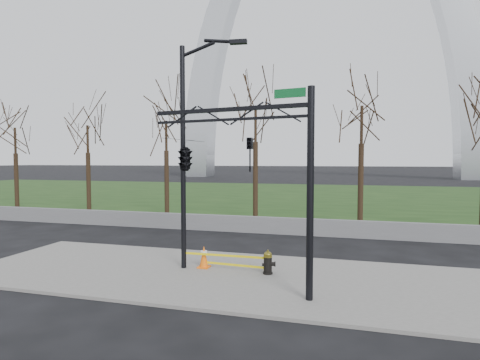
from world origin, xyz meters
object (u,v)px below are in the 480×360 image
(street_light, at_px, (189,140))
(traffic_cone, at_px, (204,257))
(fire_hydrant, at_px, (268,263))
(traffic_signal_mast, at_px, (206,155))

(street_light, bearing_deg, traffic_cone, 14.94)
(street_light, bearing_deg, fire_hydrant, -5.98)
(street_light, bearing_deg, traffic_signal_mast, -58.64)
(fire_hydrant, height_order, traffic_signal_mast, traffic_signal_mast)
(traffic_cone, relative_size, traffic_signal_mast, 0.13)
(traffic_cone, relative_size, street_light, 0.10)
(fire_hydrant, bearing_deg, traffic_cone, 167.68)
(fire_hydrant, bearing_deg, street_light, 171.98)
(traffic_cone, bearing_deg, traffic_signal_mast, -66.64)
(traffic_cone, height_order, street_light, street_light)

